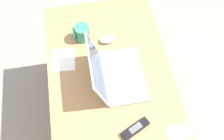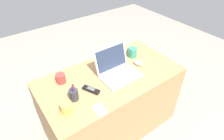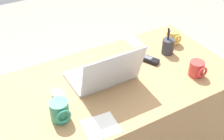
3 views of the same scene
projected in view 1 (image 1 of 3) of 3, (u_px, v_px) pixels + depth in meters
name	position (u px, v px, depth m)	size (l,w,h in m)	color
ground_plane	(113.00, 128.00, 2.05)	(6.00, 6.00, 0.00)	gray
desk	(113.00, 112.00, 1.75)	(1.31, 0.70, 0.71)	#A87C4F
laptop	(115.00, 73.00, 1.43)	(0.35, 0.29, 0.24)	silver
computer_mouse	(108.00, 39.00, 1.58)	(0.06, 0.10, 0.04)	white
coffee_mug_spare	(82.00, 33.00, 1.57)	(0.09, 0.10, 0.10)	#338C6B
cordless_phone	(135.00, 129.00, 1.31)	(0.11, 0.16, 0.03)	black
paper_note_near_laptop	(63.00, 60.00, 1.53)	(0.15, 0.14, 0.00)	white
paper_note_left	(179.00, 132.00, 1.31)	(0.08, 0.12, 0.00)	white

